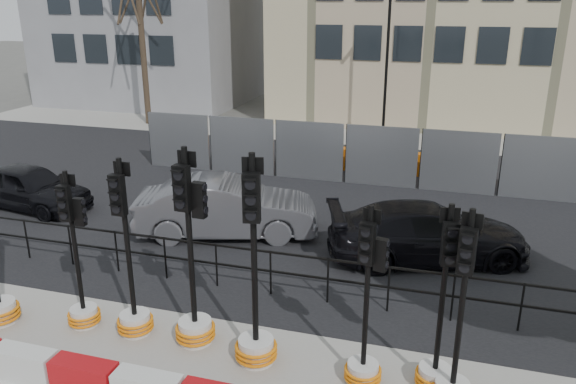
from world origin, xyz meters
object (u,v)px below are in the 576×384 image
(traffic_signal_h, at_px, (437,354))
(car_c, at_px, (428,233))
(traffic_signal_d, at_px, (194,300))
(car_a, at_px, (30,187))

(traffic_signal_h, height_order, car_c, traffic_signal_h)
(car_c, bearing_deg, traffic_signal_d, 122.69)
(traffic_signal_d, relative_size, traffic_signal_h, 1.16)
(traffic_signal_d, xyz_separation_m, car_c, (3.74, 4.64, -0.19))
(traffic_signal_d, height_order, traffic_signal_h, traffic_signal_d)
(traffic_signal_d, bearing_deg, traffic_signal_h, 3.16)
(car_a, distance_m, car_c, 11.30)
(traffic_signal_d, bearing_deg, car_a, 151.31)
(car_a, xyz_separation_m, car_c, (11.30, -0.23, 0.03))
(traffic_signal_h, relative_size, car_c, 0.62)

